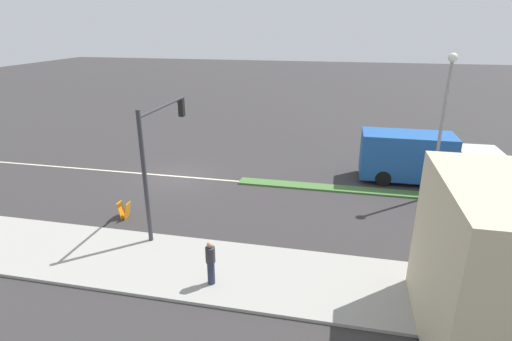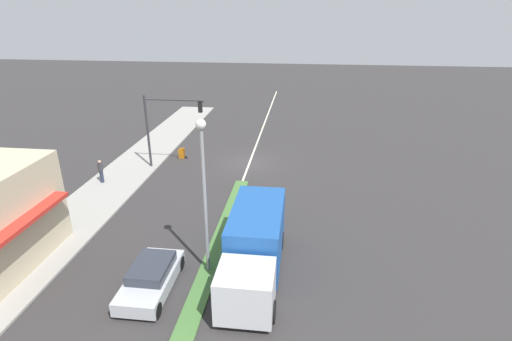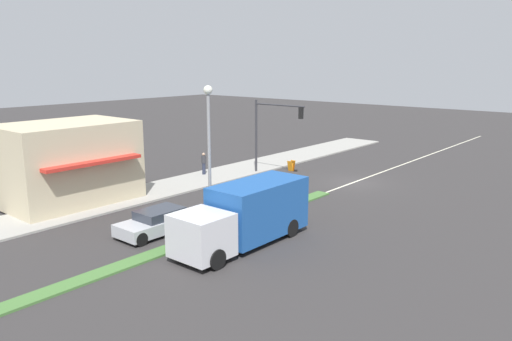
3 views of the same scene
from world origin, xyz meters
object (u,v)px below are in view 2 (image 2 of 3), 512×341
street_lamp (204,179)px  pedestrian (101,171)px  traffic_signal_main (165,120)px  delivery_truck (255,245)px  sedan_silver (151,277)px  warning_aframe_sign (182,154)px

street_lamp → pedestrian: street_lamp is taller
street_lamp → traffic_signal_main: bearing=-64.0°
street_lamp → delivery_truck: size_ratio=0.98×
traffic_signal_main → sedan_silver: 15.04m
traffic_signal_main → pedestrian: bearing=42.7°
traffic_signal_main → sedan_silver: traffic_signal_main is taller
warning_aframe_sign → pedestrian: bearing=54.0°
delivery_truck → sedan_silver: 4.85m
pedestrian → delivery_truck: size_ratio=0.22×
warning_aframe_sign → delivery_truck: 16.58m
traffic_signal_main → pedestrian: traffic_signal_main is taller
sedan_silver → traffic_signal_main: bearing=-74.5°
pedestrian → street_lamp: bearing=137.4°
warning_aframe_sign → delivery_truck: (-7.95, 14.51, 1.04)m
street_lamp → sedan_silver: bearing=36.2°
warning_aframe_sign → delivery_truck: delivery_truck is taller
warning_aframe_sign → street_lamp: bearing=111.3°
street_lamp → pedestrian: 13.93m
pedestrian → warning_aframe_sign: bearing=-126.0°
delivery_truck → sedan_silver: bearing=22.8°
pedestrian → sedan_silver: bearing=125.7°
delivery_truck → sedan_silver: (4.40, 1.85, -0.86)m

